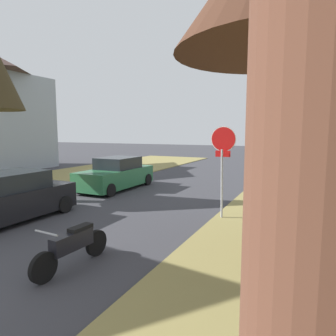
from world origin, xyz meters
The scene contains 4 objects.
stop_sign_far centered at (3.85, 8.68, 2.20)m, with size 0.81×0.24×2.97m.
parked_sedan_black centered at (-2.25, 5.43, 0.72)m, with size 1.95×4.41×1.57m.
parked_sedan_green centered at (-2.33, 11.51, 0.72)m, with size 1.95×4.41×1.57m.
parked_motorcycle centered at (1.99, 3.86, 0.48)m, with size 0.60×2.05×0.97m.
Camera 1 is at (6.40, -0.71, 2.85)m, focal length 31.98 mm.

